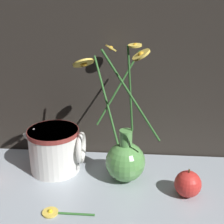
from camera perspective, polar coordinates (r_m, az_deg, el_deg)
ground_plane at (r=0.83m, az=-0.98°, el=-13.84°), size 6.00×6.00×0.00m
shelf at (r=0.82m, az=-0.99°, el=-13.50°), size 0.84×0.34×0.01m
vase_with_flowers at (r=0.81m, az=2.40°, el=-8.31°), size 0.20×0.28×0.37m
ceramic_pitcher at (r=0.86m, az=-10.39°, el=-6.47°), size 0.16×0.14×0.13m
orange_fruit at (r=0.79m, az=13.69°, el=-12.66°), size 0.06×0.06×0.07m
loose_daisy at (r=0.74m, az=-10.13°, el=-17.66°), size 0.12×0.04×0.01m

